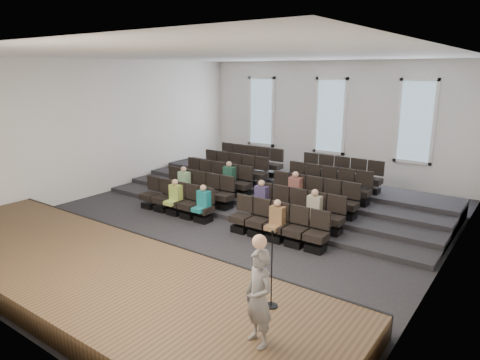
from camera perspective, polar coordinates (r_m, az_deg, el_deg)
ground at (r=13.49m, az=-0.90°, el=-5.48°), size 14.00×14.00×0.00m
ceiling at (r=12.69m, az=-0.99°, el=16.31°), size 12.00×14.00×0.02m
wall_back at (r=18.90m, az=12.00°, el=7.75°), size 12.00×0.04×5.00m
wall_left at (r=17.11m, az=-17.44°, el=6.74°), size 0.04×14.00×5.00m
wall_right at (r=10.49m, az=26.46°, el=1.41°), size 0.04×14.00×5.00m
stage at (r=10.10m, az=-18.84°, el=-11.86°), size 11.80×3.60×0.50m
stage_lip at (r=11.09m, az=-11.35°, el=-8.91°), size 11.80×0.06×0.52m
risers at (r=15.96m, az=5.92°, el=-1.65°), size 11.80×4.80×0.60m
seating_rows at (r=14.48m, az=2.73°, el=-1.26°), size 6.80×4.70×1.67m
windows at (r=18.82m, az=11.95°, el=8.34°), size 8.44×0.10×3.24m
audience at (r=13.48m, az=-0.10°, el=-1.86°), size 5.45×2.64×1.10m
speaker at (r=6.66m, az=2.53°, el=-15.47°), size 0.66×0.56×1.55m
mic_stand at (r=7.77m, az=4.21°, el=-13.71°), size 0.24×0.24×1.45m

